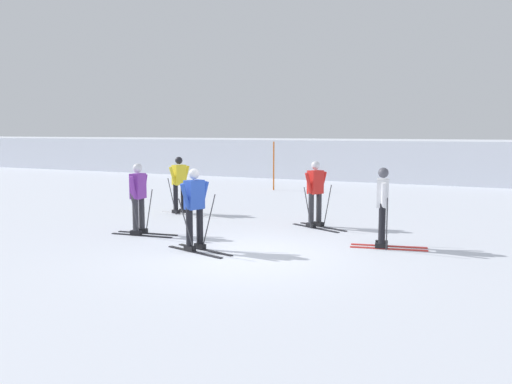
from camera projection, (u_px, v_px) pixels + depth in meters
name	position (u px, v px, depth m)	size (l,w,h in m)	color
ground_plane	(242.00, 256.00, 10.74)	(120.00, 120.00, 0.00)	silver
far_snow_ridge	(415.00, 159.00, 28.22)	(80.00, 6.83, 2.01)	silver
skier_yellow	(179.00, 183.00, 16.15)	(1.64, 0.96, 1.71)	silver
skier_blue	(195.00, 207.00, 11.12)	(1.64, 0.97, 1.71)	black
skier_white	(383.00, 205.00, 11.40)	(1.64, 0.99, 1.71)	red
skier_red	(316.00, 192.00, 13.85)	(1.60, 1.02, 1.71)	black
skier_purple	(139.00, 197.00, 12.85)	(1.63, 1.00, 1.71)	black
trail_marker_pole	(274.00, 166.00, 22.60)	(0.06, 0.06, 2.03)	#C65614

